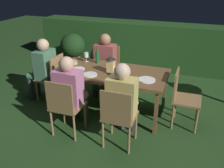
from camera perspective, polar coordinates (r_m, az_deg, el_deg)
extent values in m
plane|color=#26471E|center=(4.22, 0.00, -6.31)|extent=(16.00, 16.00, 0.00)
cube|color=brown|center=(3.90, 0.00, 2.62)|extent=(1.74, 0.90, 0.04)
cube|color=brown|center=(4.08, -12.54, -2.63)|extent=(0.05, 0.05, 0.68)
cube|color=brown|center=(3.56, 10.18, -6.70)|extent=(0.05, 0.05, 0.68)
cube|color=brown|center=(4.67, -7.69, 1.34)|extent=(0.05, 0.05, 0.68)
cube|color=brown|center=(4.22, 12.09, -1.61)|extent=(0.05, 0.05, 0.68)
cube|color=#937047|center=(4.80, -1.26, 3.45)|extent=(0.42, 0.40, 0.03)
cube|color=#937047|center=(4.89, -0.49, 6.65)|extent=(0.40, 0.03, 0.42)
cylinder|color=#937047|center=(4.68, 0.06, -0.10)|extent=(0.03, 0.03, 0.42)
cylinder|color=#937047|center=(4.81, -3.97, 0.51)|extent=(0.03, 0.03, 0.42)
cylinder|color=#937047|center=(4.98, 1.40, 1.44)|extent=(0.03, 0.03, 0.42)
cylinder|color=#937047|center=(5.09, -2.44, 1.98)|extent=(0.03, 0.03, 0.42)
cube|color=#9E4C47|center=(4.66, -1.56, 6.24)|extent=(0.38, 0.24, 0.50)
sphere|color=#997051|center=(4.56, -1.61, 10.35)|extent=(0.21, 0.21, 0.21)
cylinder|color=#9E4C47|center=(4.59, -1.12, 2.79)|extent=(0.13, 0.36, 0.13)
cylinder|color=#9E4C47|center=(4.65, -3.19, 3.07)|extent=(0.13, 0.36, 0.13)
cylinder|color=#333338|center=(4.55, -1.82, -0.70)|extent=(0.11, 0.11, 0.45)
cylinder|color=#333338|center=(4.61, -3.90, -0.38)|extent=(0.11, 0.11, 0.45)
cube|color=#937047|center=(3.82, 17.11, -3.56)|extent=(0.40, 0.42, 0.03)
cube|color=#937047|center=(3.73, 14.68, -0.09)|extent=(0.03, 0.40, 0.42)
cylinder|color=#937047|center=(4.08, 19.28, -5.56)|extent=(0.03, 0.03, 0.42)
cylinder|color=#937047|center=(3.77, 19.06, -8.18)|extent=(0.03, 0.03, 0.42)
cylinder|color=#937047|center=(4.09, 14.54, -4.88)|extent=(0.03, 0.03, 0.42)
cylinder|color=#937047|center=(3.77, 13.90, -7.43)|extent=(0.03, 0.03, 0.42)
cube|color=#937047|center=(4.52, -14.34, 1.29)|extent=(0.40, 0.42, 0.03)
cube|color=#937047|center=(4.34, -12.58, 3.69)|extent=(0.03, 0.40, 0.42)
cylinder|color=#937047|center=(4.58, -17.05, -1.87)|extent=(0.03, 0.03, 0.42)
cylinder|color=#937047|center=(4.84, -14.59, -0.10)|extent=(0.03, 0.03, 0.42)
cylinder|color=#937047|center=(4.39, -13.47, -2.58)|extent=(0.03, 0.03, 0.42)
cylinder|color=#937047|center=(4.66, -11.12, -0.70)|extent=(0.03, 0.03, 0.42)
cube|color=#4C7A5B|center=(4.46, -15.34, 4.51)|extent=(0.24, 0.38, 0.50)
sphere|color=#D1A889|center=(4.36, -15.84, 8.76)|extent=(0.21, 0.21, 0.21)
cylinder|color=#4C7A5B|center=(4.56, -17.09, 1.51)|extent=(0.36, 0.13, 0.13)
cylinder|color=#4C7A5B|center=(4.69, -15.82, 2.33)|extent=(0.36, 0.13, 0.13)
cylinder|color=#333338|center=(4.75, -18.30, -0.89)|extent=(0.11, 0.11, 0.45)
cylinder|color=#333338|center=(4.87, -17.04, -0.04)|extent=(0.11, 0.11, 0.45)
cube|color=#937047|center=(3.26, 1.87, -7.47)|extent=(0.42, 0.40, 0.03)
cube|color=#937047|center=(2.99, 0.80, -5.61)|extent=(0.40, 0.02, 0.42)
cylinder|color=#937047|center=(3.57, -0.09, -8.66)|extent=(0.03, 0.03, 0.42)
cylinder|color=#937047|center=(3.48, 5.57, -9.73)|extent=(0.03, 0.03, 0.42)
cylinder|color=#937047|center=(3.31, -2.15, -11.68)|extent=(0.03, 0.03, 0.42)
cylinder|color=#937047|center=(3.21, 3.97, -12.96)|extent=(0.03, 0.03, 0.42)
cube|color=tan|center=(3.18, 2.28, -2.88)|extent=(0.38, 0.24, 0.50)
sphere|color=beige|center=(3.04, 2.39, 2.90)|extent=(0.21, 0.21, 0.21)
cylinder|color=tan|center=(3.43, 1.50, -5.14)|extent=(0.13, 0.36, 0.13)
cylinder|color=tan|center=(3.39, 4.40, -5.64)|extent=(0.13, 0.36, 0.13)
cylinder|color=#333338|center=(3.69, 2.26, -7.20)|extent=(0.11, 0.11, 0.45)
cylinder|color=#333338|center=(3.64, 4.98, -7.68)|extent=(0.11, 0.11, 0.45)
cube|color=#937047|center=(3.55, -10.31, -5.06)|extent=(0.42, 0.40, 0.03)
cube|color=#937047|center=(3.30, -12.19, -3.14)|extent=(0.40, 0.02, 0.42)
cylinder|color=#937047|center=(3.87, -11.15, -6.32)|extent=(0.03, 0.03, 0.42)
cylinder|color=#937047|center=(3.71, -6.31, -7.37)|extent=(0.03, 0.03, 0.42)
cylinder|color=#937047|center=(3.63, -13.87, -8.85)|extent=(0.03, 0.03, 0.42)
cylinder|color=#937047|center=(3.46, -8.80, -10.13)|extent=(0.03, 0.03, 0.42)
cube|color=#C675A3|center=(3.47, -10.15, -0.79)|extent=(0.38, 0.24, 0.50)
sphere|color=#D1A889|center=(3.34, -10.58, 4.55)|extent=(0.21, 0.21, 0.21)
cylinder|color=#C675A3|center=(3.73, -10.04, -3.02)|extent=(0.13, 0.36, 0.13)
cylinder|color=#C675A3|center=(3.65, -7.57, -3.49)|extent=(0.13, 0.36, 0.13)
cylinder|color=#333338|center=(3.96, -8.66, -5.08)|extent=(0.11, 0.11, 0.45)
cylinder|color=#333338|center=(3.88, -6.30, -5.55)|extent=(0.11, 0.11, 0.45)
cube|color=black|center=(3.85, -0.17, 2.77)|extent=(0.12, 0.12, 0.01)
cube|color=#F9D17A|center=(3.81, -0.18, 4.27)|extent=(0.11, 0.11, 0.20)
cone|color=black|center=(3.77, -0.18, 6.06)|extent=(0.15, 0.15, 0.05)
cylinder|color=#1E5B2D|center=(4.25, -3.41, 6.20)|extent=(0.07, 0.07, 0.20)
cylinder|color=#1E5B2D|center=(4.21, -3.46, 8.07)|extent=(0.03, 0.03, 0.09)
cylinder|color=silver|center=(3.61, 2.13, 1.13)|extent=(0.06, 0.06, 0.00)
cylinder|color=silver|center=(3.59, 2.14, 1.74)|extent=(0.01, 0.01, 0.08)
cylinder|color=silver|center=(3.56, 2.16, 2.97)|extent=(0.08, 0.08, 0.08)
cylinder|color=maroon|center=(3.57, 2.16, 2.61)|extent=(0.07, 0.07, 0.03)
cylinder|color=silver|center=(4.36, -5.96, 5.23)|extent=(0.06, 0.06, 0.00)
cylinder|color=silver|center=(4.35, -5.98, 5.75)|extent=(0.01, 0.01, 0.08)
cylinder|color=silver|center=(4.32, -6.03, 6.78)|extent=(0.08, 0.08, 0.08)
cylinder|color=maroon|center=(4.33, -6.01, 6.48)|extent=(0.07, 0.07, 0.03)
cylinder|color=silver|center=(4.00, -11.62, 3.01)|extent=(0.06, 0.06, 0.00)
cylinder|color=silver|center=(3.98, -11.67, 3.57)|extent=(0.01, 0.01, 0.08)
cylinder|color=silver|center=(3.95, -11.77, 4.69)|extent=(0.08, 0.08, 0.08)
cylinder|color=maroon|center=(3.96, -11.74, 4.37)|extent=(0.07, 0.07, 0.03)
cylinder|color=white|center=(3.61, 8.07, 0.98)|extent=(0.26, 0.26, 0.01)
cylinder|color=white|center=(3.77, -5.19, 2.21)|extent=(0.23, 0.23, 0.01)
cylinder|color=white|center=(4.02, -7.84, 3.49)|extent=(0.21, 0.21, 0.01)
cylinder|color=silver|center=(3.98, 2.18, 3.68)|extent=(0.11, 0.11, 0.04)
cylinder|color=#424C1E|center=(3.97, 2.18, 3.79)|extent=(0.10, 0.10, 0.01)
cylinder|color=#BCAD8E|center=(4.28, -9.01, 5.03)|extent=(0.14, 0.14, 0.05)
cylinder|color=tan|center=(4.28, -9.02, 5.16)|extent=(0.12, 0.12, 0.02)
cube|color=#234C1E|center=(6.14, 7.74, 9.00)|extent=(5.40, 0.63, 1.08)
cylinder|color=#9E5133|center=(6.14, -8.90, 5.16)|extent=(0.34, 0.34, 0.31)
sphere|color=#193816|center=(6.02, -9.15, 8.83)|extent=(0.59, 0.59, 0.59)
cylinder|color=brown|center=(5.81, -2.91, 3.89)|extent=(0.31, 0.31, 0.23)
sphere|color=#1E4219|center=(5.72, -2.97, 6.66)|extent=(0.43, 0.43, 0.43)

